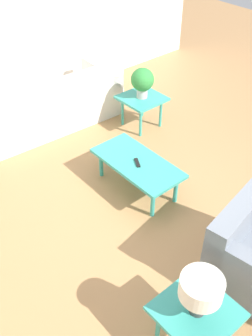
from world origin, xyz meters
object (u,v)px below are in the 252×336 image
object	(u,v)px
potted_plant	(142,81)
table_lamp	(201,290)
side_table_plant	(142,101)
side_table_lamp	(196,315)
sofa	(52,106)
coffee_table	(137,165)

from	to	relation	value
potted_plant	table_lamp	bearing A→B (deg)	144.95
potted_plant	side_table_plant	bearing A→B (deg)	165.96
side_table_lamp	potted_plant	size ratio (longest dim) A/B	1.33
sofa	potted_plant	distance (m)	1.40
coffee_table	side_table_lamp	world-z (taller)	side_table_lamp
side_table_plant	table_lamp	world-z (taller)	table_lamp
side_table_plant	coffee_table	bearing A→B (deg)	135.68
sofa	coffee_table	world-z (taller)	sofa
side_table_lamp	sofa	bearing A→B (deg)	-14.71
side_table_plant	side_table_lamp	world-z (taller)	same
side_table_lamp	potted_plant	bearing A→B (deg)	-35.05
coffee_table	side_table_plant	bearing A→B (deg)	-44.32
side_table_plant	side_table_lamp	size ratio (longest dim) A/B	1.00
side_table_plant	table_lamp	size ratio (longest dim) A/B	1.52
potted_plant	table_lamp	size ratio (longest dim) A/B	1.14
sofa	side_table_lamp	world-z (taller)	sofa
potted_plant	side_table_lamp	bearing A→B (deg)	144.95
side_table_lamp	table_lamp	distance (m)	0.34
sofa	side_table_plant	bearing A→B (deg)	141.51
coffee_table	potted_plant	world-z (taller)	potted_plant
coffee_table	table_lamp	distance (m)	2.06
side_table_lamp	table_lamp	size ratio (longest dim) A/B	1.52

